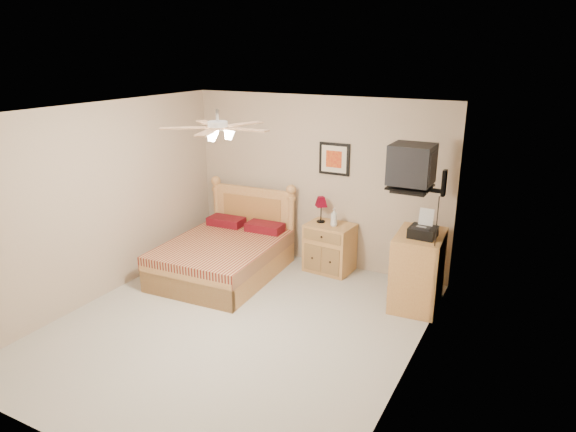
# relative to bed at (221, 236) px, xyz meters

# --- Properties ---
(floor) EXTENTS (4.50, 4.50, 0.00)m
(floor) POSITION_rel_bed_xyz_m (0.95, -1.12, -0.60)
(floor) COLOR #A6A296
(floor) RESTS_ON ground
(ceiling) EXTENTS (4.00, 4.50, 0.04)m
(ceiling) POSITION_rel_bed_xyz_m (0.95, -1.12, 1.90)
(ceiling) COLOR white
(ceiling) RESTS_ON ground
(wall_back) EXTENTS (4.00, 0.04, 2.50)m
(wall_back) POSITION_rel_bed_xyz_m (0.95, 1.13, 0.65)
(wall_back) COLOR tan
(wall_back) RESTS_ON ground
(wall_front) EXTENTS (4.00, 0.04, 2.50)m
(wall_front) POSITION_rel_bed_xyz_m (0.95, -3.37, 0.65)
(wall_front) COLOR tan
(wall_front) RESTS_ON ground
(wall_left) EXTENTS (0.04, 4.50, 2.50)m
(wall_left) POSITION_rel_bed_xyz_m (-1.05, -1.12, 0.65)
(wall_left) COLOR tan
(wall_left) RESTS_ON ground
(wall_right) EXTENTS (0.04, 4.50, 2.50)m
(wall_right) POSITION_rel_bed_xyz_m (2.95, -1.12, 0.65)
(wall_right) COLOR tan
(wall_right) RESTS_ON ground
(bed) EXTENTS (1.51, 1.93, 1.21)m
(bed) POSITION_rel_bed_xyz_m (0.00, 0.00, 0.00)
(bed) COLOR #BF763D
(bed) RESTS_ON ground
(nightstand) EXTENTS (0.69, 0.54, 0.71)m
(nightstand) POSITION_rel_bed_xyz_m (1.28, 0.88, -0.25)
(nightstand) COLOR #B9884B
(nightstand) RESTS_ON ground
(table_lamp) EXTENTS (0.22, 0.22, 0.38)m
(table_lamp) POSITION_rel_bed_xyz_m (1.11, 0.93, 0.30)
(table_lamp) COLOR #630314
(table_lamp) RESTS_ON nightstand
(lotion_bottle) EXTENTS (0.10, 0.10, 0.26)m
(lotion_bottle) POSITION_rel_bed_xyz_m (1.35, 0.85, 0.24)
(lotion_bottle) COLOR silver
(lotion_bottle) RESTS_ON nightstand
(framed_picture) EXTENTS (0.46, 0.04, 0.46)m
(framed_picture) POSITION_rel_bed_xyz_m (1.22, 1.11, 1.02)
(framed_picture) COLOR black
(framed_picture) RESTS_ON wall_back
(dresser) EXTENTS (0.62, 0.85, 0.96)m
(dresser) POSITION_rel_bed_xyz_m (2.68, 0.40, -0.12)
(dresser) COLOR #AF6E3D
(dresser) RESTS_ON ground
(fax_machine) EXTENTS (0.32, 0.34, 0.33)m
(fax_machine) POSITION_rel_bed_xyz_m (2.73, 0.31, 0.52)
(fax_machine) COLOR black
(fax_machine) RESTS_ON dresser
(magazine_lower) EXTENTS (0.24, 0.29, 0.02)m
(magazine_lower) POSITION_rel_bed_xyz_m (2.61, 0.66, 0.37)
(magazine_lower) COLOR #B6A996
(magazine_lower) RESTS_ON dresser
(magazine_upper) EXTENTS (0.26, 0.32, 0.02)m
(magazine_upper) POSITION_rel_bed_xyz_m (2.61, 0.67, 0.39)
(magazine_upper) COLOR gray
(magazine_upper) RESTS_ON magazine_lower
(wall_tv) EXTENTS (0.56, 0.46, 0.58)m
(wall_tv) POSITION_rel_bed_xyz_m (2.70, 0.22, 1.21)
(wall_tv) COLOR black
(wall_tv) RESTS_ON wall_right
(ceiling_fan) EXTENTS (1.14, 1.14, 0.28)m
(ceiling_fan) POSITION_rel_bed_xyz_m (0.95, -1.32, 1.76)
(ceiling_fan) COLOR white
(ceiling_fan) RESTS_ON ceiling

